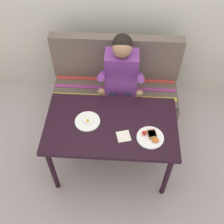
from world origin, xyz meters
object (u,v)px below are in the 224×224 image
(table, at_px, (111,129))
(person, at_px, (121,78))
(plate_eggs, at_px, (88,121))
(plate_breakfast, at_px, (150,137))
(couch, at_px, (115,93))
(napkin, at_px, (124,136))

(table, xyz_separation_m, person, (0.07, 0.59, 0.09))
(person, bearing_deg, plate_eggs, -116.07)
(plate_breakfast, distance_m, plate_eggs, 0.58)
(plate_breakfast, bearing_deg, couch, 111.37)
(plate_breakfast, xyz_separation_m, plate_eggs, (-0.56, 0.14, -0.00))
(person, bearing_deg, couch, 111.34)
(napkin, bearing_deg, couch, 97.47)
(plate_breakfast, bearing_deg, table, 159.74)
(couch, relative_size, person, 1.19)
(couch, xyz_separation_m, napkin, (0.12, -0.89, 0.40))
(table, height_order, plate_eggs, plate_eggs)
(plate_eggs, relative_size, napkin, 2.00)
(person, height_order, napkin, person)
(table, xyz_separation_m, napkin, (0.12, -0.13, 0.09))
(couch, bearing_deg, plate_eggs, -105.89)
(napkin, bearing_deg, table, 132.25)
(table, xyz_separation_m, couch, (0.00, 0.76, -0.32))
(plate_breakfast, bearing_deg, person, 111.37)
(person, relative_size, plate_eggs, 5.29)
(plate_breakfast, relative_size, plate_eggs, 1.03)
(couch, height_order, napkin, couch)
(table, bearing_deg, plate_breakfast, -20.26)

